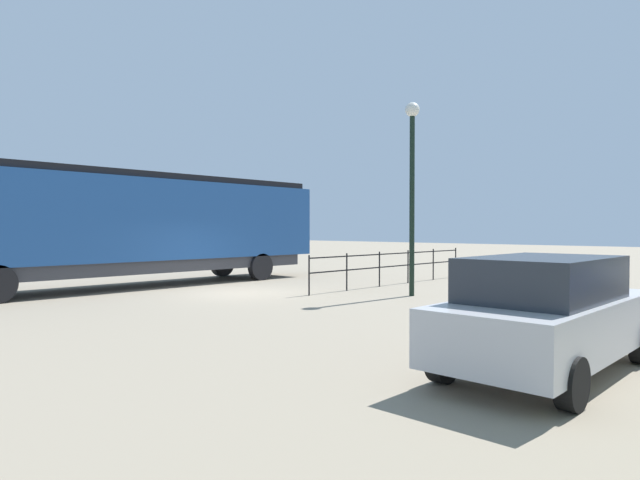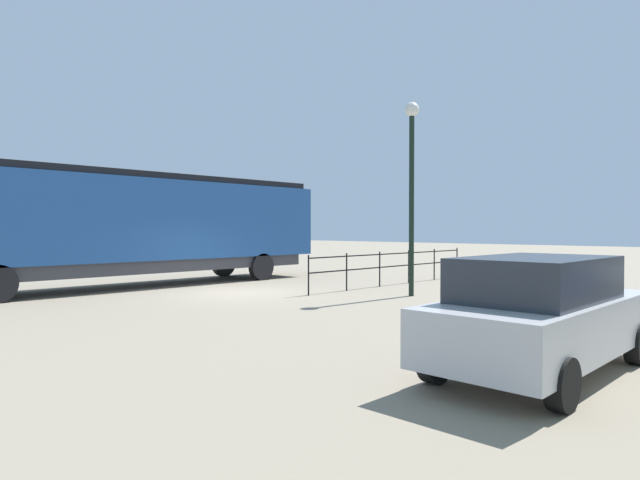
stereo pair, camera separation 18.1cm
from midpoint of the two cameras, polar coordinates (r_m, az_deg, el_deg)
ground_plane at (r=18.18m, az=-8.21°, el=-5.49°), size 120.00×120.00×0.00m
locomotive at (r=21.04m, az=-17.36°, el=1.65°), size 2.91×15.14×4.10m
parked_car_silver at (r=8.59m, az=22.71°, el=-7.13°), size 1.91×4.51×1.70m
lamp_post at (r=17.35m, az=9.88°, el=7.39°), size 0.45×0.45×6.05m
platform_fence at (r=20.62m, az=8.08°, el=-2.41°), size 0.05×9.16×1.28m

